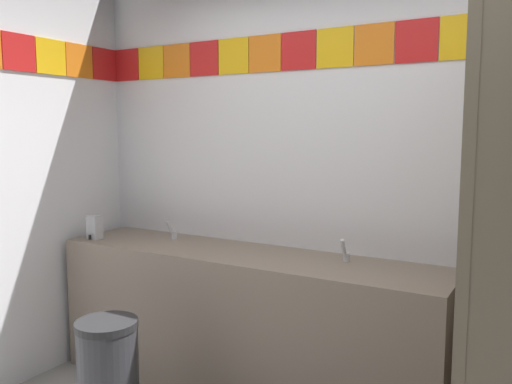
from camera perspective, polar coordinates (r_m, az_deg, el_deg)
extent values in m
cube|color=silver|center=(3.11, 12.62, 3.26)|extent=(3.93, 0.08, 2.85)
cube|color=red|center=(4.06, -13.81, 13.19)|extent=(0.23, 0.01, 0.23)
cube|color=yellow|center=(3.91, -11.30, 13.52)|extent=(0.23, 0.01, 0.23)
cube|color=orange|center=(3.76, -8.58, 13.85)|extent=(0.23, 0.01, 0.23)
cube|color=red|center=(3.62, -5.63, 14.17)|extent=(0.23, 0.01, 0.23)
cube|color=yellow|center=(3.49, -2.45, 14.48)|extent=(0.23, 0.01, 0.23)
cube|color=orange|center=(3.37, 0.97, 14.76)|extent=(0.23, 0.01, 0.23)
cube|color=red|center=(3.27, 4.64, 15.00)|extent=(0.23, 0.01, 0.23)
cube|color=yellow|center=(3.17, 8.54, 15.20)|extent=(0.23, 0.01, 0.23)
cube|color=orange|center=(3.10, 12.67, 15.33)|extent=(0.23, 0.01, 0.23)
cube|color=red|center=(3.03, 16.99, 15.39)|extent=(0.23, 0.01, 0.23)
cube|color=yellow|center=(2.99, 21.47, 15.36)|extent=(0.23, 0.01, 0.23)
cube|color=red|center=(3.62, -24.27, 13.63)|extent=(0.01, 0.23, 0.23)
cube|color=yellow|center=(3.76, -21.32, 13.48)|extent=(0.01, 0.23, 0.23)
cube|color=orange|center=(3.91, -18.58, 13.31)|extent=(0.01, 0.23, 0.23)
cube|color=red|center=(4.06, -16.06, 13.13)|extent=(0.01, 0.23, 0.23)
cube|color=gray|center=(3.31, -1.41, -13.96)|extent=(2.46, 0.56, 0.87)
cube|color=gray|center=(3.42, 0.93, -6.36)|extent=(2.46, 0.03, 0.08)
cylinder|color=silver|center=(3.53, -10.26, -6.30)|extent=(0.34, 0.34, 0.10)
cylinder|color=silver|center=(2.91, 8.74, -9.10)|extent=(0.34, 0.34, 0.10)
cylinder|color=silver|center=(3.62, -8.84, -4.66)|extent=(0.04, 0.04, 0.05)
cylinder|color=silver|center=(3.57, -9.37, -3.69)|extent=(0.02, 0.06, 0.09)
cylinder|color=silver|center=(3.01, 9.75, -6.98)|extent=(0.04, 0.04, 0.05)
cylinder|color=silver|center=(2.95, 9.43, -5.86)|extent=(0.02, 0.06, 0.09)
cube|color=#B7BABF|center=(3.73, -17.09, -3.68)|extent=(0.09, 0.07, 0.16)
cylinder|color=black|center=(3.71, -17.57, -4.69)|extent=(0.02, 0.02, 0.03)
cube|color=#726651|center=(2.27, 24.16, -6.37)|extent=(0.04, 1.41, 2.23)
cylinder|color=silver|center=(1.58, 22.34, -7.69)|extent=(0.02, 0.02, 0.10)
cylinder|color=#333338|center=(3.05, -15.69, -19.10)|extent=(0.32, 0.32, 0.58)
cylinder|color=#262628|center=(2.93, -15.88, -13.64)|extent=(0.32, 0.32, 0.04)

